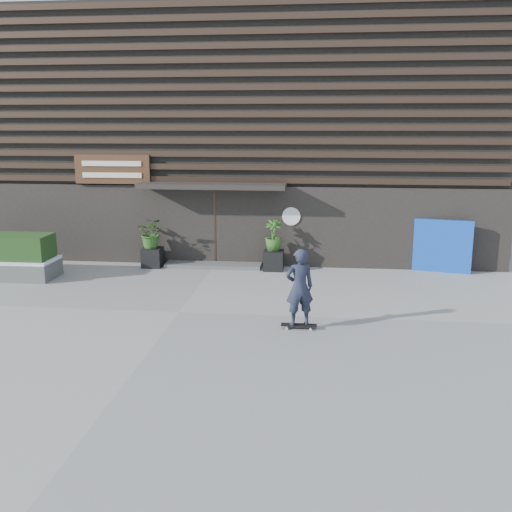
# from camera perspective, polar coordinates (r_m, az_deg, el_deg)

# --- Properties ---
(ground) EXTENTS (80.00, 80.00, 0.00)m
(ground) POSITION_cam_1_polar(r_m,az_deg,el_deg) (14.13, -7.49, -5.43)
(ground) COLOR gray
(ground) RESTS_ON ground
(entrance_step) EXTENTS (3.00, 0.80, 0.12)m
(entrance_step) POSITION_cam_1_polar(r_m,az_deg,el_deg) (18.44, -4.13, -0.86)
(entrance_step) COLOR #4E4E4B
(entrance_step) RESTS_ON ground
(planter_pot_left) EXTENTS (0.60, 0.60, 0.60)m
(planter_pot_left) POSITION_cam_1_polar(r_m,az_deg,el_deg) (18.63, -10.01, -0.13)
(planter_pot_left) COLOR black
(planter_pot_left) RESTS_ON ground
(bamboo_left) EXTENTS (0.86, 0.75, 0.96)m
(bamboo_left) POSITION_cam_1_polar(r_m,az_deg,el_deg) (18.48, -10.10, 2.23)
(bamboo_left) COLOR #2D591E
(bamboo_left) RESTS_ON planter_pot_left
(planter_pot_right) EXTENTS (0.60, 0.60, 0.60)m
(planter_pot_right) POSITION_cam_1_polar(r_m,az_deg,el_deg) (17.95, 1.72, -0.42)
(planter_pot_right) COLOR black
(planter_pot_right) RESTS_ON ground
(bamboo_right) EXTENTS (0.54, 0.54, 0.96)m
(bamboo_right) POSITION_cam_1_polar(r_m,az_deg,el_deg) (17.79, 1.74, 2.02)
(bamboo_right) COLOR #2D591E
(bamboo_right) RESTS_ON planter_pot_right
(blue_tarp) EXTENTS (1.69, 0.50, 1.60)m
(blue_tarp) POSITION_cam_1_polar(r_m,az_deg,el_deg) (18.46, 17.67, 0.92)
(blue_tarp) COLOR #0D3BB3
(blue_tarp) RESTS_ON ground
(building) EXTENTS (18.00, 11.00, 8.00)m
(building) POSITION_cam_1_polar(r_m,az_deg,el_deg) (23.23, -1.87, 11.72)
(building) COLOR black
(building) RESTS_ON ground
(skateboarder) EXTENTS (0.78, 0.57, 1.79)m
(skateboarder) POSITION_cam_1_polar(r_m,az_deg,el_deg) (12.65, 4.25, -3.07)
(skateboarder) COLOR black
(skateboarder) RESTS_ON ground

